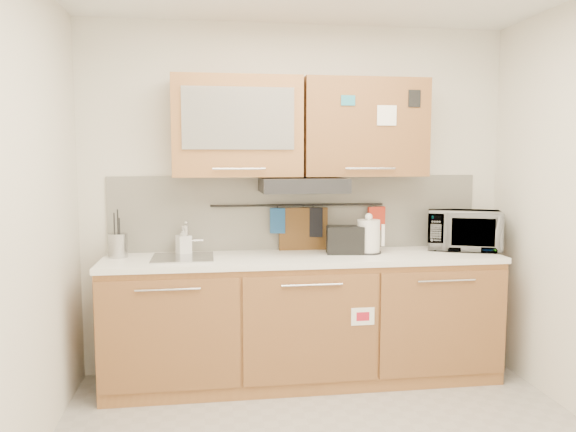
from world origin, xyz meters
name	(u,v)px	position (x,y,z in m)	size (l,w,h in m)	color
wall_back	(297,199)	(0.00, 1.50, 1.30)	(3.20, 3.20, 0.00)	silver
wall_left	(3,227)	(-1.60, 0.00, 1.30)	(3.00, 3.00, 0.00)	silver
base_cabinet	(304,326)	(0.00, 1.19, 0.41)	(2.80, 0.64, 0.88)	#A8723B
countertop	(304,258)	(0.00, 1.19, 0.90)	(2.82, 0.62, 0.04)	white
backsplash	(297,212)	(0.00, 1.49, 1.20)	(2.80, 0.02, 0.56)	silver
upper_cabinets	(300,128)	(0.00, 1.32, 1.83)	(1.82, 0.37, 0.70)	#A8723B
range_hood	(303,185)	(0.00, 1.25, 1.42)	(0.60, 0.46, 0.10)	black
sink	(183,257)	(-0.85, 1.21, 0.92)	(0.42, 0.40, 0.26)	silver
utensil_rail	(298,205)	(0.00, 1.45, 1.26)	(0.02, 0.02, 1.30)	black
utensil_crock	(118,245)	(-1.30, 1.30, 1.01)	(0.18, 0.18, 0.34)	#A9A9AD
kettle	(369,237)	(0.48, 1.22, 1.04)	(0.21, 0.19, 0.29)	silver
toaster	(345,239)	(0.31, 1.23, 1.02)	(0.28, 0.20, 0.20)	black
microwave	(464,230)	(1.25, 1.29, 1.07)	(0.53, 0.36, 0.29)	#999999
soap_bottle	(184,240)	(-0.85, 1.36, 1.02)	(0.09, 0.09, 0.21)	#999999
cutting_board	(303,238)	(0.04, 1.44, 1.01)	(0.37, 0.03, 0.45)	brown
oven_mitt	(278,221)	(-0.16, 1.44, 1.15)	(0.11, 0.03, 0.19)	navy
dark_pouch	(313,222)	(0.11, 1.44, 1.13)	(0.14, 0.04, 0.22)	black
pot_holder	(376,218)	(0.61, 1.44, 1.15)	(0.15, 0.02, 0.18)	red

